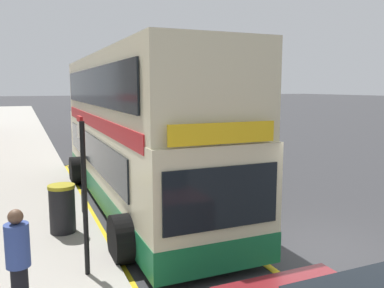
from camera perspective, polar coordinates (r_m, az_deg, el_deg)
ground_plane at (r=39.01m, az=-14.94°, el=2.78°), size 260.00×260.00×0.00m
pavement_near at (r=38.63m, az=-25.27°, el=2.33°), size 6.00×76.00×0.14m
double_decker_bus at (r=11.96m, az=-8.08°, el=1.27°), size 3.23×11.22×4.40m
bus_bay_markings at (r=12.19m, az=-8.33°, el=-8.50°), size 2.81×13.84×0.01m
bus_stop_sign at (r=7.30m, az=-15.31°, el=-5.53°), size 0.09×0.51×2.84m
parked_car_white_kerbside at (r=47.65m, az=-12.85°, el=4.75°), size 2.09×4.20×1.62m
parked_car_navy_across at (r=25.94m, az=-4.99°, el=2.21°), size 2.09×4.20×1.62m
parked_car_teal_behind at (r=61.90m, az=-15.43°, el=5.41°), size 2.09×4.20×1.62m
pedestrian_waiting_near_sign at (r=6.42m, az=-23.68°, el=-15.03°), size 0.34×0.34×1.64m
litter_bin at (r=9.77m, az=-18.14°, el=-8.78°), size 0.61×0.61×1.12m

